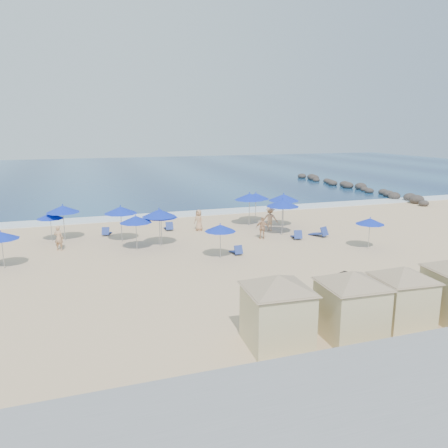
# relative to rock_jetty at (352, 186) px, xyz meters

# --- Properties ---
(ground) EXTENTS (160.00, 160.00, 0.00)m
(ground) POSITION_rel_rock_jetty_xyz_m (-24.01, -24.90, -0.36)
(ground) COLOR #DBB78B
(ground) RESTS_ON ground
(ocean) EXTENTS (160.00, 80.00, 0.06)m
(ocean) POSITION_rel_rock_jetty_xyz_m (-24.01, 30.10, -0.33)
(ocean) COLOR navy
(ocean) RESTS_ON ground
(surf_line) EXTENTS (160.00, 2.50, 0.08)m
(surf_line) POSITION_rel_rock_jetty_xyz_m (-24.01, -9.40, -0.32)
(surf_line) COLOR white
(surf_line) RESTS_ON ground
(seawall) EXTENTS (160.00, 6.10, 1.22)m
(seawall) POSITION_rel_rock_jetty_xyz_m (-24.01, -38.40, 0.29)
(seawall) COLOR gray
(seawall) RESTS_ON ground
(rock_jetty) EXTENTS (2.56, 26.66, 0.96)m
(rock_jetty) POSITION_rel_rock_jetty_xyz_m (0.00, 0.00, 0.00)
(rock_jetty) COLOR #2B2523
(rock_jetty) RESTS_ON ground
(trash_bin) EXTENTS (1.05, 1.05, 0.80)m
(trash_bin) POSITION_rel_rock_jetty_xyz_m (-21.48, -30.32, 0.04)
(trash_bin) COLOR black
(trash_bin) RESTS_ON ground
(cabana_0) EXTENTS (4.66, 4.66, 2.93)m
(cabana_0) POSITION_rel_rock_jetty_xyz_m (-27.05, -34.17, 1.31)
(cabana_0) COLOR beige
(cabana_0) RESTS_ON ground
(cabana_1) EXTENTS (4.53, 4.53, 2.85)m
(cabana_1) POSITION_rel_rock_jetty_xyz_m (-24.17, -34.48, 1.27)
(cabana_1) COLOR beige
(cabana_1) RESTS_ON ground
(cabana_2) EXTENTS (4.27, 4.27, 2.69)m
(cabana_2) POSITION_rel_rock_jetty_xyz_m (-21.69, -34.28, 1.18)
(cabana_2) COLOR beige
(cabana_2) RESTS_ON ground
(umbrella_0) EXTENTS (2.26, 2.26, 2.58)m
(umbrella_0) POSITION_rel_rock_jetty_xyz_m (-34.50, -15.85, 1.87)
(umbrella_0) COLOR #A5A8AD
(umbrella_0) RESTS_ON ground
(umbrella_1) EXTENTS (1.92, 1.92, 2.18)m
(umbrella_1) POSITION_rel_rock_jetty_xyz_m (-37.62, -21.28, 1.53)
(umbrella_1) COLOR #A5A8AD
(umbrella_1) RESTS_ON ground
(umbrella_2) EXTENTS (1.80, 1.80, 2.05)m
(umbrella_2) POSITION_rel_rock_jetty_xyz_m (-35.35, -15.73, 1.41)
(umbrella_2) COLOR #A5A8AD
(umbrella_2) RESTS_ON ground
(umbrella_3) EXTENTS (2.27, 2.27, 2.58)m
(umbrella_3) POSITION_rel_rock_jetty_xyz_m (-28.50, -19.45, 1.88)
(umbrella_3) COLOR #A5A8AD
(umbrella_3) RESTS_ON ground
(umbrella_4) EXTENTS (2.24, 2.24, 2.55)m
(umbrella_4) POSITION_rel_rock_jetty_xyz_m (-30.77, -17.42, 1.85)
(umbrella_4) COLOR #A5A8AD
(umbrella_4) RESTS_ON ground
(umbrella_5) EXTENTS (2.19, 2.19, 2.49)m
(umbrella_5) POSITION_rel_rock_jetty_xyz_m (-28.39, -19.46, 1.80)
(umbrella_5) COLOR #A5A8AD
(umbrella_5) RESTS_ON ground
(umbrella_6) EXTENTS (1.90, 1.90, 2.16)m
(umbrella_6) POSITION_rel_rock_jetty_xyz_m (-25.58, -23.35, 1.51)
(umbrella_6) COLOR #A5A8AD
(umbrella_6) RESTS_ON ground
(umbrella_7) EXTENTS (2.38, 2.38, 2.71)m
(umbrella_7) POSITION_rel_rock_jetty_xyz_m (-20.57, -15.57, 1.99)
(umbrella_7) COLOR #A5A8AD
(umbrella_7) RESTS_ON ground
(umbrella_8) EXTENTS (2.40, 2.40, 2.73)m
(umbrella_8) POSITION_rel_rock_jetty_xyz_m (-19.46, -19.20, 2.00)
(umbrella_8) COLOR #A5A8AD
(umbrella_8) RESTS_ON ground
(umbrella_9) EXTENTS (2.23, 2.23, 2.53)m
(umbrella_9) POSITION_rel_rock_jetty_xyz_m (-19.56, -14.49, 1.83)
(umbrella_9) COLOR #A5A8AD
(umbrella_9) RESTS_ON ground
(umbrella_10) EXTENTS (2.40, 2.40, 2.73)m
(umbrella_10) POSITION_rel_rock_jetty_xyz_m (-18.24, -16.93, 2.01)
(umbrella_10) COLOR #A5A8AD
(umbrella_10) RESTS_ON ground
(umbrella_11) EXTENTS (1.84, 1.84, 2.10)m
(umbrella_11) POSITION_rel_rock_jetty_xyz_m (-15.79, -24.40, 1.46)
(umbrella_11) COLOR #A5A8AD
(umbrella_11) RESTS_ON ground
(umbrella_12) EXTENTS (2.06, 2.06, 2.34)m
(umbrella_12) POSITION_rel_rock_jetty_xyz_m (-30.10, -19.96, 1.67)
(umbrella_12) COLOR #A5A8AD
(umbrella_12) RESTS_ON ground
(beach_chair_1) EXTENTS (0.83, 1.30, 0.66)m
(beach_chair_1) POSITION_rel_rock_jetty_xyz_m (-31.64, -15.16, -0.13)
(beach_chair_1) COLOR navy
(beach_chair_1) RESTS_ON ground
(beach_chair_2) EXTENTS (0.59, 1.28, 0.70)m
(beach_chair_2) POSITION_rel_rock_jetty_xyz_m (-27.00, -15.03, -0.12)
(beach_chair_2) COLOR navy
(beach_chair_2) RESTS_ON ground
(beach_chair_3) EXTENTS (0.56, 1.18, 0.64)m
(beach_chair_3) POSITION_rel_rock_jetty_xyz_m (-24.35, -22.85, -0.14)
(beach_chair_3) COLOR navy
(beach_chair_3) RESTS_ON ground
(beach_chair_4) EXTENTS (0.85, 1.37, 0.70)m
(beach_chair_4) POSITION_rel_rock_jetty_xyz_m (-18.99, -20.65, -0.12)
(beach_chair_4) COLOR navy
(beach_chair_4) RESTS_ON ground
(beach_chair_5) EXTENTS (1.09, 1.53, 0.77)m
(beach_chair_5) POSITION_rel_rock_jetty_xyz_m (-17.06, -20.55, -0.09)
(beach_chair_5) COLOR navy
(beach_chair_5) RESTS_ON ground
(beachgoer_0) EXTENTS (0.70, 0.61, 1.62)m
(beachgoer_0) POSITION_rel_rock_jetty_xyz_m (-34.80, -18.32, 0.45)
(beachgoer_0) COLOR tan
(beachgoer_0) RESTS_ON ground
(beachgoer_1) EXTENTS (1.01, 0.69, 1.59)m
(beachgoer_1) POSITION_rel_rock_jetty_xyz_m (-21.30, -19.85, 0.43)
(beachgoer_1) COLOR tan
(beachgoer_1) RESTS_ON ground
(beachgoer_2) EXTENTS (1.39, 1.18, 1.86)m
(beachgoer_2) POSITION_rel_rock_jetty_xyz_m (-19.72, -17.68, 0.57)
(beachgoer_2) COLOR tan
(beachgoer_2) RESTS_ON ground
(beachgoer_3) EXTENTS (0.85, 0.94, 1.62)m
(beachgoer_3) POSITION_rel_rock_jetty_xyz_m (-24.85, -15.89, 0.45)
(beachgoer_3) COLOR tan
(beachgoer_3) RESTS_ON ground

